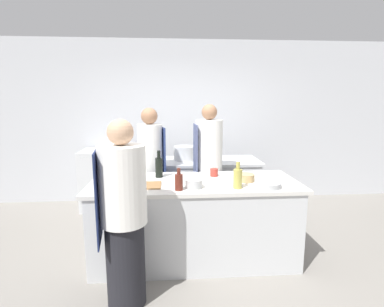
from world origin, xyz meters
TOP-DOWN VIEW (x-y plane):
  - ground_plane at (0.00, 0.00)m, footprint 16.00×16.00m
  - wall_back at (0.00, 2.13)m, footprint 8.00×0.06m
  - prep_counter at (0.00, 0.00)m, footprint 2.28×0.91m
  - pass_counter at (0.09, 1.18)m, footprint 1.95×0.74m
  - oven_range at (-1.35, 1.75)m, footprint 0.71×0.65m
  - chef_at_prep_near at (-0.67, -0.74)m, footprint 0.43×0.41m
  - chef_at_stove at (-0.52, 0.77)m, footprint 0.37×0.36m
  - chef_at_pass_far at (0.23, 0.59)m, footprint 0.36×0.35m
  - bottle_olive_oil at (0.42, -0.29)m, footprint 0.09×0.09m
  - bottle_vinegar at (-0.18, -0.31)m, footprint 0.08×0.08m
  - bottle_wine at (-0.39, 0.22)m, footprint 0.09×0.09m
  - bowl_mixing_large at (-0.03, -0.24)m, footprint 0.17×0.17m
  - bowl_prep_small at (0.57, -0.03)m, footprint 0.19×0.19m
  - bowl_ceramic_blue at (0.73, -0.28)m, footprint 0.27×0.27m
  - cup at (0.25, 0.21)m, footprint 0.09×0.09m
  - cutting_board at (-0.57, -0.14)m, footprint 0.41×0.27m
  - stockpot at (-0.05, 1.20)m, footprint 0.32×0.32m

SIDE VIEW (x-z plane):
  - ground_plane at x=0.00m, z-range 0.00..0.00m
  - pass_counter at x=0.09m, z-range 0.00..0.90m
  - prep_counter at x=0.00m, z-range 0.00..0.90m
  - oven_range at x=-1.35m, z-range 0.00..0.97m
  - chef_at_prep_near at x=-0.67m, z-range -0.01..1.63m
  - chef_at_stove at x=-0.52m, z-range 0.01..1.70m
  - chef_at_pass_far at x=0.23m, z-range 0.01..1.74m
  - cutting_board at x=-0.57m, z-range 0.90..0.91m
  - bowl_ceramic_blue at x=0.73m, z-range 0.90..0.95m
  - bowl_prep_small at x=0.57m, z-range 0.90..0.98m
  - bowl_mixing_large at x=-0.03m, z-range 0.90..0.99m
  - cup at x=0.25m, z-range 0.90..0.99m
  - bottle_vinegar at x=-0.18m, z-range 0.88..1.10m
  - stockpot at x=-0.05m, z-range 0.90..1.11m
  - bottle_olive_oil at x=0.42m, z-range 0.87..1.14m
  - bottle_wine at x=-0.39m, z-range 0.87..1.18m
  - wall_back at x=0.00m, z-range 0.00..2.80m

